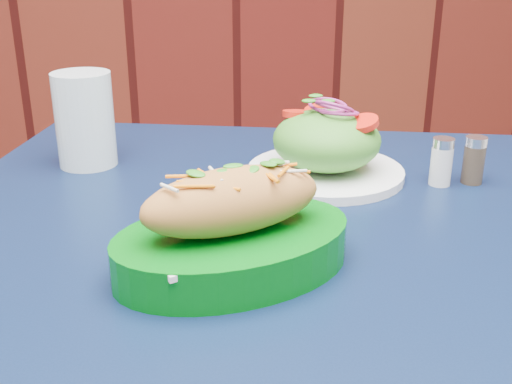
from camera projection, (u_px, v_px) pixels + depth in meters
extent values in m
cube|color=black|center=(254.00, 236.00, 0.74)|extent=(0.98, 0.98, 0.03)
cylinder|color=black|center=(101.00, 331.00, 1.22)|extent=(0.04, 0.04, 0.72)
cylinder|color=black|center=(458.00, 354.00, 1.15)|extent=(0.04, 0.04, 0.72)
cube|color=white|center=(233.00, 234.00, 0.62)|extent=(0.21, 0.17, 0.01)
ellipsoid|color=#C0793D|center=(232.00, 201.00, 0.61)|extent=(0.20, 0.13, 0.06)
cylinder|color=white|center=(325.00, 172.00, 0.88)|extent=(0.21, 0.21, 0.01)
ellipsoid|color=#4C992D|center=(327.00, 140.00, 0.86)|extent=(0.15, 0.15, 0.08)
cylinder|color=red|center=(363.00, 119.00, 0.83)|extent=(0.04, 0.04, 0.01)
cylinder|color=red|center=(298.00, 110.00, 0.87)|extent=(0.04, 0.04, 0.01)
cylinder|color=red|center=(320.00, 107.00, 0.89)|extent=(0.04, 0.04, 0.01)
torus|color=#9C2274|center=(328.00, 107.00, 0.84)|extent=(0.05, 0.05, 0.00)
torus|color=#9C2274|center=(328.00, 104.00, 0.84)|extent=(0.05, 0.05, 0.00)
torus|color=#9C2274|center=(328.00, 101.00, 0.84)|extent=(0.05, 0.05, 0.00)
cylinder|color=silver|center=(85.00, 120.00, 0.90)|extent=(0.08, 0.08, 0.13)
cylinder|color=white|center=(441.00, 166.00, 0.84)|extent=(0.03, 0.03, 0.05)
cylinder|color=silver|center=(444.00, 143.00, 0.83)|extent=(0.03, 0.03, 0.01)
cylinder|color=#3F3326|center=(473.00, 164.00, 0.85)|extent=(0.03, 0.03, 0.05)
cylinder|color=silver|center=(476.00, 141.00, 0.84)|extent=(0.03, 0.03, 0.01)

